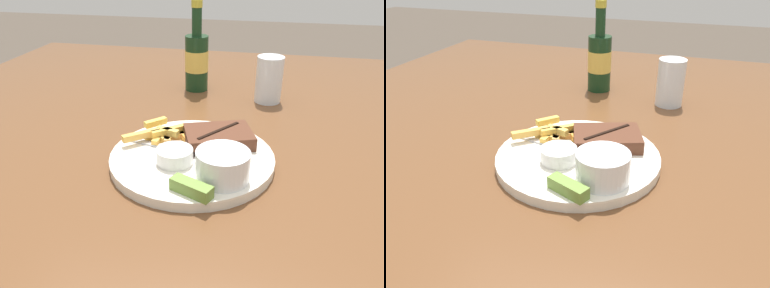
% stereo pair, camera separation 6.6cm
% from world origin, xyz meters
% --- Properties ---
extents(dining_table, '(1.52, 1.64, 0.76)m').
position_xyz_m(dining_table, '(0.00, 0.00, 0.70)').
color(dining_table, brown).
rests_on(dining_table, ground_plane).
extents(dinner_plate, '(0.29, 0.29, 0.02)m').
position_xyz_m(dinner_plate, '(0.00, 0.00, 0.77)').
color(dinner_plate, silver).
rests_on(dinner_plate, dining_table).
extents(steak_portion, '(0.15, 0.12, 0.03)m').
position_xyz_m(steak_portion, '(0.04, 0.05, 0.79)').
color(steak_portion, '#512D1E').
rests_on(steak_portion, dinner_plate).
extents(fries_pile, '(0.12, 0.11, 0.02)m').
position_xyz_m(fries_pile, '(-0.06, 0.05, 0.78)').
color(fries_pile, '#EDB947').
rests_on(fries_pile, dinner_plate).
extents(coleslaw_cup, '(0.09, 0.09, 0.05)m').
position_xyz_m(coleslaw_cup, '(0.06, -0.07, 0.80)').
color(coleslaw_cup, white).
rests_on(coleslaw_cup, dinner_plate).
extents(dipping_sauce_cup, '(0.06, 0.06, 0.03)m').
position_xyz_m(dipping_sauce_cup, '(-0.02, -0.04, 0.79)').
color(dipping_sauce_cup, silver).
rests_on(dipping_sauce_cup, dinner_plate).
extents(pickle_spear, '(0.07, 0.05, 0.02)m').
position_xyz_m(pickle_spear, '(0.02, -0.12, 0.78)').
color(pickle_spear, olive).
rests_on(pickle_spear, dinner_plate).
extents(fork_utensil, '(0.13, 0.04, 0.00)m').
position_xyz_m(fork_utensil, '(-0.08, 0.02, 0.78)').
color(fork_utensil, '#B7B7BC').
rests_on(fork_utensil, dinner_plate).
extents(knife_utensil, '(0.04, 0.17, 0.01)m').
position_xyz_m(knife_utensil, '(0.01, 0.03, 0.78)').
color(knife_utensil, '#B7B7BC').
rests_on(knife_utensil, dinner_plate).
extents(beer_bottle, '(0.06, 0.06, 0.23)m').
position_xyz_m(beer_bottle, '(-0.07, 0.39, 0.84)').
color(beer_bottle, '#143319').
rests_on(beer_bottle, dining_table).
extents(drinking_glass, '(0.07, 0.07, 0.11)m').
position_xyz_m(drinking_glass, '(0.12, 0.34, 0.81)').
color(drinking_glass, silver).
rests_on(drinking_glass, dining_table).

